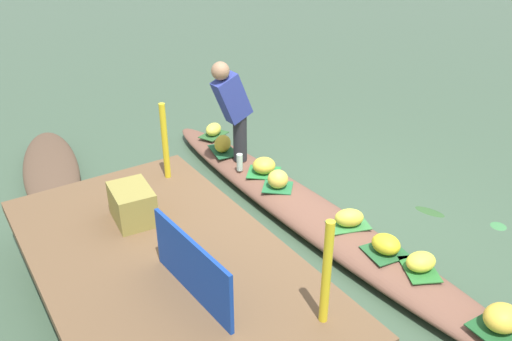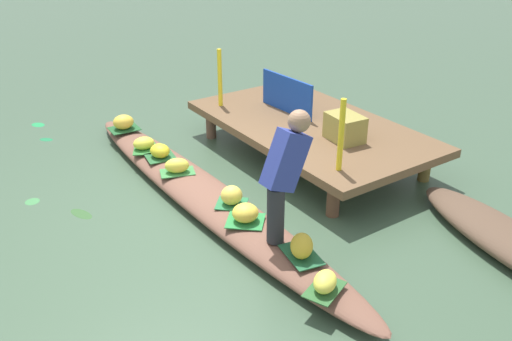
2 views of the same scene
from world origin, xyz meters
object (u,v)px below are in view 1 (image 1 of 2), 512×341
banana_bunch_5 (421,262)px  vendor_boat (311,215)px  banana_bunch_3 (264,165)px  produce_crate (132,204)px  banana_bunch_1 (349,218)px  banana_bunch_2 (278,179)px  market_banner (192,267)px  banana_bunch_0 (213,129)px  moored_boat (51,170)px  banana_bunch_4 (386,244)px  banana_bunch_7 (223,144)px  water_bottle (240,162)px  vendor_person (233,106)px  banana_bunch_6 (502,318)px

banana_bunch_5 → vendor_boat: bearing=5.2°
banana_bunch_3 → produce_crate: size_ratio=0.59×
banana_bunch_1 → banana_bunch_2: bearing=7.8°
banana_bunch_5 → market_banner: market_banner is taller
banana_bunch_0 → banana_bunch_1: (-2.56, -0.02, 0.01)m
banana_bunch_0 → produce_crate: (-1.73, 1.77, 0.34)m
banana_bunch_3 → banana_bunch_5: banana_bunch_3 is taller
banana_bunch_0 → banana_bunch_3: size_ratio=1.01×
banana_bunch_2 → banana_bunch_3: size_ratio=0.86×
moored_boat → banana_bunch_4: 3.95m
banana_bunch_0 → banana_bunch_4: size_ratio=1.01×
moored_boat → banana_bunch_7: size_ratio=7.59×
water_bottle → banana_bunch_3: bearing=-138.0°
banana_bunch_1 → vendor_person: (1.76, 0.20, 0.61)m
vendor_boat → banana_bunch_1: banana_bunch_1 is taller
banana_bunch_7 → banana_bunch_0: bearing=-16.7°
vendor_boat → banana_bunch_2: 0.54m
banana_bunch_1 → banana_bunch_7: banana_bunch_7 is taller
banana_bunch_4 → banana_bunch_6: banana_bunch_6 is taller
banana_bunch_1 → water_bottle: size_ratio=1.39×
produce_crate → vendor_boat: bearing=-101.7°
vendor_boat → moored_boat: moored_boat is taller
banana_bunch_2 → banana_bunch_6: 2.56m
vendor_person → produce_crate: (-0.93, 1.59, -0.27)m
produce_crate → banana_bunch_0: bearing=-45.6°
vendor_boat → vendor_person: vendor_person is taller
vendor_boat → market_banner: market_banner is taller
moored_boat → banana_bunch_6: banana_bunch_6 is taller
banana_bunch_2 → banana_bunch_7: size_ratio=0.73×
banana_bunch_3 → banana_bunch_5: size_ratio=0.98×
water_bottle → market_banner: bearing=140.2°
vendor_boat → banana_bunch_7: 1.62m
banana_bunch_1 → banana_bunch_5: size_ratio=1.05×
vendor_person → banana_bunch_2: bearing=-175.2°
vendor_boat → banana_bunch_7: bearing=1.7°
moored_boat → water_bottle: bearing=-117.3°
banana_bunch_4 → banana_bunch_7: (2.56, 0.14, 0.01)m
banana_bunch_3 → water_bottle: 0.28m
moored_boat → banana_bunch_3: bearing=-118.4°
banana_bunch_6 → water_bottle: size_ratio=1.39×
banana_bunch_6 → market_banner: size_ratio=0.29×
moored_boat → banana_bunch_1: (-2.92, -2.02, 0.18)m
moored_boat → vendor_person: size_ratio=1.90×
banana_bunch_7 → vendor_person: bearing=173.3°
banana_bunch_5 → banana_bunch_7: (2.89, 0.21, 0.02)m
moored_boat → vendor_person: bearing=-111.7°
moored_boat → banana_bunch_2: size_ratio=10.45×
vendor_boat → banana_bunch_2: banana_bunch_2 is taller
banana_bunch_5 → produce_crate: bearing=48.1°
banana_bunch_0 → market_banner: size_ratio=0.27×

